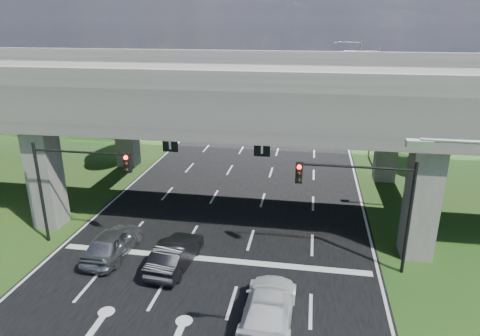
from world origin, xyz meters
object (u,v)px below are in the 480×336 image
(signal_left, at_px, (73,177))
(car_white, at_px, (269,307))
(streetlight_beyond, at_px, (355,74))
(car_silver, at_px, (113,243))
(signal_right, at_px, (366,195))
(car_dark, at_px, (175,254))
(streetlight_far, at_px, (370,95))

(signal_left, bearing_deg, car_white, -23.72)
(streetlight_beyond, height_order, car_silver, streetlight_beyond)
(signal_right, height_order, car_silver, signal_right)
(streetlight_beyond, relative_size, car_dark, 2.18)
(streetlight_far, bearing_deg, signal_right, -96.47)
(signal_right, relative_size, car_white, 1.14)
(car_white, bearing_deg, car_dark, -32.94)
(car_silver, bearing_deg, streetlight_beyond, -111.46)
(signal_left, relative_size, streetlight_beyond, 0.60)
(streetlight_far, height_order, car_silver, streetlight_far)
(signal_left, xyz_separation_m, car_white, (11.43, -5.02, -3.39))
(signal_right, bearing_deg, signal_left, 180.00)
(streetlight_beyond, xyz_separation_m, car_silver, (-15.50, -37.00, -5.03))
(streetlight_far, height_order, car_white, streetlight_far)
(streetlight_beyond, bearing_deg, car_dark, -107.43)
(streetlight_far, xyz_separation_m, car_white, (-6.50, -25.08, -5.05))
(signal_right, height_order, car_white, signal_right)
(streetlight_far, relative_size, car_dark, 2.18)
(signal_left, height_order, car_white, signal_left)
(streetlight_beyond, xyz_separation_m, car_white, (-6.50, -41.08, -5.05))
(car_silver, distance_m, car_dark, 3.76)
(signal_left, xyz_separation_m, streetlight_beyond, (17.92, 36.06, 1.66))
(car_dark, height_order, car_white, car_white)
(streetlight_beyond, xyz_separation_m, car_dark, (-11.77, -37.50, -5.06))
(streetlight_far, height_order, streetlight_beyond, same)
(signal_left, distance_m, car_dark, 7.18)
(streetlight_beyond, bearing_deg, car_silver, -112.73)
(signal_left, relative_size, car_white, 1.14)
(streetlight_far, distance_m, car_silver, 26.58)
(signal_left, distance_m, streetlight_beyond, 40.30)
(streetlight_far, distance_m, car_dark, 25.03)
(car_silver, bearing_deg, car_white, 156.90)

